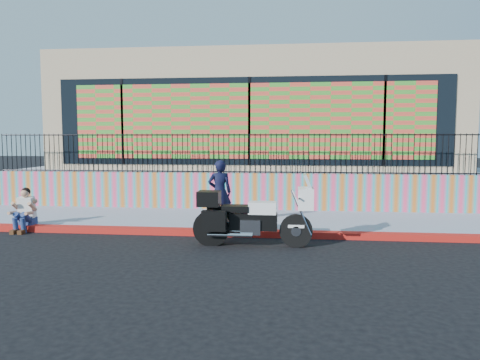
# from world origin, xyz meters

# --- Properties ---
(ground) EXTENTS (90.00, 90.00, 0.00)m
(ground) POSITION_xyz_m (0.00, 0.00, 0.00)
(ground) COLOR black
(ground) RESTS_ON ground
(red_curb) EXTENTS (16.00, 0.30, 0.15)m
(red_curb) POSITION_xyz_m (0.00, 0.00, 0.07)
(red_curb) COLOR #B50C1A
(red_curb) RESTS_ON ground
(sidewalk) EXTENTS (16.00, 3.00, 0.15)m
(sidewalk) POSITION_xyz_m (0.00, 1.65, 0.07)
(sidewalk) COLOR #98A1B6
(sidewalk) RESTS_ON ground
(mural_wall) EXTENTS (16.00, 0.20, 1.10)m
(mural_wall) POSITION_xyz_m (0.00, 3.25, 0.70)
(mural_wall) COLOR #FF4373
(mural_wall) RESTS_ON sidewalk
(metal_fence) EXTENTS (15.80, 0.04, 1.20)m
(metal_fence) POSITION_xyz_m (0.00, 3.25, 1.85)
(metal_fence) COLOR black
(metal_fence) RESTS_ON mural_wall
(elevated_platform) EXTENTS (16.00, 10.00, 1.25)m
(elevated_platform) POSITION_xyz_m (0.00, 8.35, 0.62)
(elevated_platform) COLOR #98A1B6
(elevated_platform) RESTS_ON ground
(storefront_building) EXTENTS (14.00, 8.06, 4.00)m
(storefront_building) POSITION_xyz_m (0.00, 8.13, 3.25)
(storefront_building) COLOR tan
(storefront_building) RESTS_ON elevated_platform
(police_motorcycle) EXTENTS (2.53, 0.84, 1.57)m
(police_motorcycle) POSITION_xyz_m (0.52, -0.98, 0.66)
(police_motorcycle) COLOR black
(police_motorcycle) RESTS_ON ground
(police_officer) EXTENTS (0.66, 0.50, 1.62)m
(police_officer) POSITION_xyz_m (-0.43, 0.71, 0.96)
(police_officer) COLOR black
(police_officer) RESTS_ON sidewalk
(seated_man) EXTENTS (0.54, 0.71, 1.06)m
(seated_man) POSITION_xyz_m (-5.22, -0.09, 0.45)
(seated_man) COLOR navy
(seated_man) RESTS_ON ground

